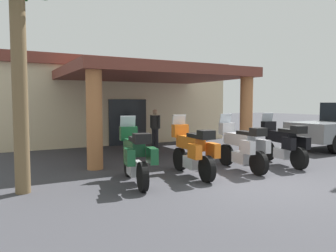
{
  "coord_description": "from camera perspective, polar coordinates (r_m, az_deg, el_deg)",
  "views": [
    {
      "loc": [
        -5.64,
        -5.81,
        1.96
      ],
      "look_at": [
        -0.57,
        3.41,
        1.2
      ],
      "focal_mm": 35.09,
      "sensor_mm": 36.0,
      "label": 1
    }
  ],
  "objects": [
    {
      "name": "pedestrian",
      "position": [
        13.89,
        -2.26,
        -0.01
      ],
      "size": [
        0.32,
        0.49,
        1.66
      ],
      "rotation": [
        0.0,
        0.0,
        3.56
      ],
      "color": "black",
      "rests_on": "ground_plane"
    },
    {
      "name": "motorcycle_silver",
      "position": [
        9.71,
        12.72,
        -3.44
      ],
      "size": [
        0.73,
        2.21,
        1.61
      ],
      "rotation": [
        0.0,
        0.0,
        1.49
      ],
      "color": "black",
      "rests_on": "ground_plane"
    },
    {
      "name": "motorcycle_black",
      "position": [
        10.86,
        19.37,
        -2.78
      ],
      "size": [
        0.89,
        2.2,
        1.61
      ],
      "rotation": [
        0.0,
        0.0,
        1.38
      ],
      "color": "black",
      "rests_on": "ground_plane"
    },
    {
      "name": "ground_plane",
      "position": [
        8.34,
        15.12,
        -9.62
      ],
      "size": [
        80.0,
        80.0,
        0.0
      ],
      "primitive_type": "plane",
      "color": "#38383D"
    },
    {
      "name": "motorcycle_orange",
      "position": [
        8.74,
        4.32,
        -4.18
      ],
      "size": [
        0.74,
        2.21,
        1.61
      ],
      "rotation": [
        0.0,
        0.0,
        1.48
      ],
      "color": "black",
      "rests_on": "ground_plane"
    },
    {
      "name": "motorcycle_green",
      "position": [
        7.96,
        -5.74,
        -5.02
      ],
      "size": [
        0.88,
        2.2,
        1.61
      ],
      "rotation": [
        0.0,
        0.0,
        1.39
      ],
      "color": "black",
      "rests_on": "ground_plane"
    },
    {
      "name": "palm_tree_roadside",
      "position": [
        7.96,
        -24.65,
        18.98
      ],
      "size": [
        2.06,
        2.02,
        5.33
      ],
      "color": "brown",
      "rests_on": "ground_plane"
    },
    {
      "name": "motel_building",
      "position": [
        17.58,
        -10.03,
        4.38
      ],
      "size": [
        11.48,
        11.02,
        3.97
      ],
      "rotation": [
        0.0,
        0.0,
        -0.01
      ],
      "color": "beige",
      "rests_on": "ground_plane"
    }
  ]
}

